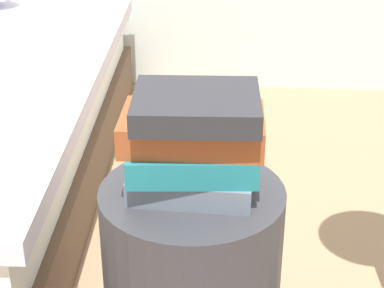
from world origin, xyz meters
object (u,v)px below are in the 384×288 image
book_rust (192,129)px  book_charcoal (196,106)px  book_slate (192,180)px  book_teal (192,158)px

book_rust → book_charcoal: (0.01, -0.01, 0.06)m
book_slate → book_rust: book_rust is taller
book_teal → book_rust: 0.06m
book_slate → book_teal: book_teal is taller
book_rust → book_teal: bearing=-80.1°
book_charcoal → book_teal: bearing=160.2°
book_slate → book_charcoal: bearing=-27.2°
book_slate → book_charcoal: (0.01, -0.01, 0.17)m
book_slate → book_teal: bearing=-63.6°
book_slate → book_rust: (-0.00, 0.01, 0.11)m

